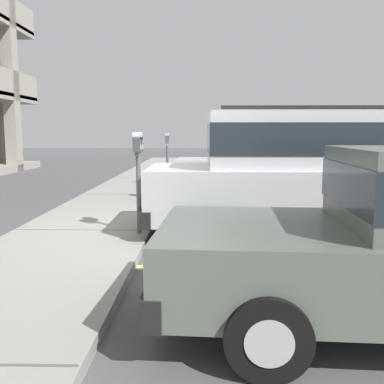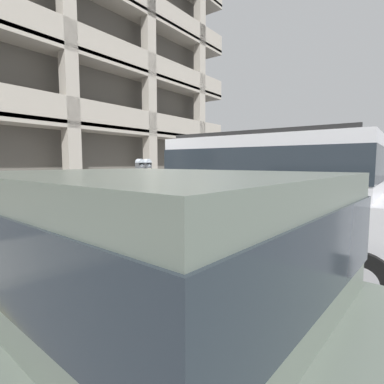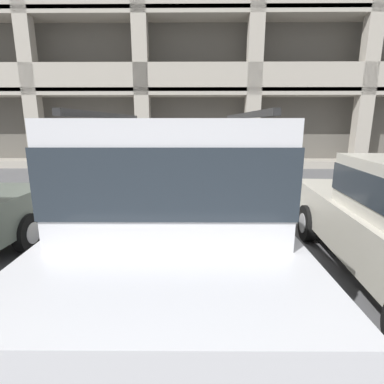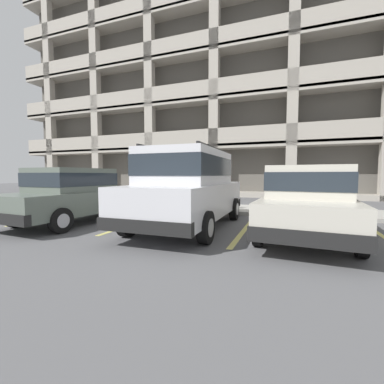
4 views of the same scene
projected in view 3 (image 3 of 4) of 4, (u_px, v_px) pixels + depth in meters
ground_plane at (181, 229)px, 5.73m from camera, size 80.00×80.00×0.10m
sidewalk at (184, 205)px, 6.97m from camera, size 40.00×2.20×0.12m
parking_stall_lines at (280, 259)px, 4.34m from camera, size 12.06×4.80×0.01m
silver_suv at (178, 200)px, 3.37m from camera, size 2.04×4.79×2.03m
parking_meter_near at (172, 158)px, 5.77m from camera, size 0.35×0.12×1.55m
parking_garage at (155, 17)px, 16.34m from camera, size 32.00×10.00×16.25m
fire_hydrant at (350, 195)px, 6.21m from camera, size 0.30×0.30×0.70m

